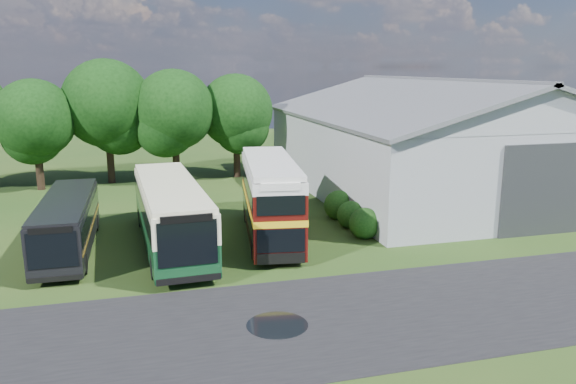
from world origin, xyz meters
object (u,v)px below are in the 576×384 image
object	(u,v)px
storage_shed	(432,134)
bus_dark_single	(67,223)
bus_maroon_double	(270,199)
bus_green_single	(171,213)

from	to	relation	value
storage_shed	bus_dark_single	size ratio (longest dim) A/B	2.51
bus_maroon_double	bus_dark_single	xyz separation A→B (m)	(-10.16, 0.42, -0.67)
bus_maroon_double	bus_dark_single	world-z (taller)	bus_maroon_double
bus_maroon_double	bus_green_single	bearing A→B (deg)	-169.90
storage_shed	bus_green_single	world-z (taller)	storage_shed
bus_green_single	bus_maroon_double	distance (m)	5.21
storage_shed	bus_maroon_double	bearing A→B (deg)	-148.49
bus_green_single	bus_maroon_double	size ratio (longest dim) A/B	1.21
bus_maroon_double	storage_shed	bearing A→B (deg)	39.47
storage_shed	bus_dark_single	bearing A→B (deg)	-161.16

